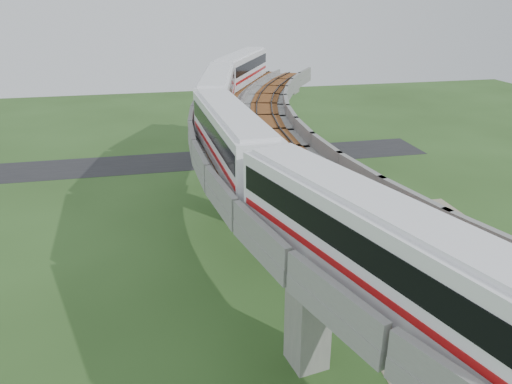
{
  "coord_description": "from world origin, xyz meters",
  "views": [
    {
      "loc": [
        -7.19,
        -33.46,
        20.91
      ],
      "look_at": [
        -0.15,
        -0.95,
        7.5
      ],
      "focal_mm": 35.0,
      "sensor_mm": 36.0,
      "label": 1
    }
  ],
  "objects_px": {
    "car_white": "(471,304)",
    "car_red": "(488,260)",
    "car_dark": "(359,222)",
    "metro_train": "(250,110)"
  },
  "relations": [
    {
      "from": "car_white",
      "to": "car_red",
      "type": "distance_m",
      "value": 7.02
    },
    {
      "from": "car_white",
      "to": "car_dark",
      "type": "distance_m",
      "value": 14.17
    },
    {
      "from": "metro_train",
      "to": "car_white",
      "type": "bearing_deg",
      "value": -41.91
    },
    {
      "from": "car_red",
      "to": "car_dark",
      "type": "bearing_deg",
      "value": -177.82
    },
    {
      "from": "car_dark",
      "to": "car_white",
      "type": "bearing_deg",
      "value": -168.06
    },
    {
      "from": "car_red",
      "to": "car_dark",
      "type": "height_order",
      "value": "car_red"
    },
    {
      "from": "car_white",
      "to": "car_dark",
      "type": "relative_size",
      "value": 0.77
    },
    {
      "from": "metro_train",
      "to": "car_red",
      "type": "bearing_deg",
      "value": -20.82
    },
    {
      "from": "metro_train",
      "to": "car_dark",
      "type": "bearing_deg",
      "value": 10.46
    },
    {
      "from": "metro_train",
      "to": "car_red",
      "type": "xyz_separation_m",
      "value": [
        18.22,
        -6.93,
        -11.64
      ]
    }
  ]
}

